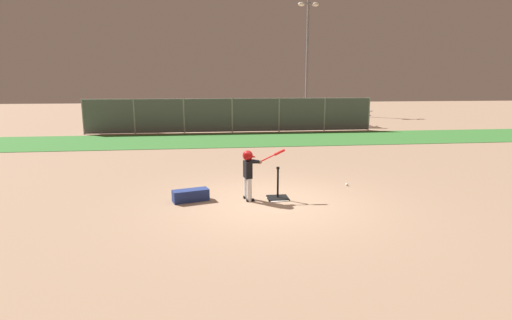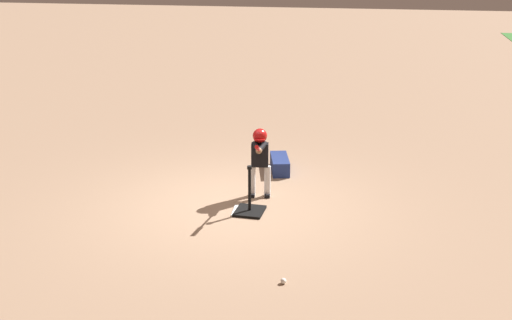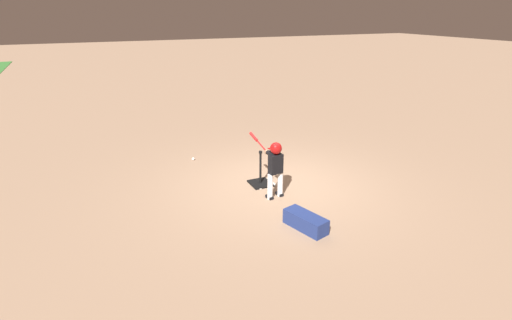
# 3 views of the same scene
# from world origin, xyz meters

# --- Properties ---
(ground_plane) EXTENTS (90.00, 90.00, 0.00)m
(ground_plane) POSITION_xyz_m (0.00, 0.00, 0.00)
(ground_plane) COLOR #93755B
(grass_outfield_strip) EXTENTS (56.00, 4.74, 0.02)m
(grass_outfield_strip) POSITION_xyz_m (0.00, 10.34, 0.01)
(grass_outfield_strip) COLOR #33702D
(grass_outfield_strip) RESTS_ON ground_plane
(backstop_fence) EXTENTS (15.88, 0.08, 1.90)m
(backstop_fence) POSITION_xyz_m (0.00, 13.29, 1.00)
(backstop_fence) COLOR #9E9EA3
(backstop_fence) RESTS_ON ground_plane
(home_plate) EXTENTS (0.49, 0.49, 0.02)m
(home_plate) POSITION_xyz_m (0.20, 0.29, 0.01)
(home_plate) COLOR white
(home_plate) RESTS_ON ground_plane
(batting_tee) EXTENTS (0.50, 0.45, 0.79)m
(batting_tee) POSITION_xyz_m (0.22, 0.35, 0.09)
(batting_tee) COLOR black
(batting_tee) RESTS_ON ground_plane
(batter_child) EXTENTS (1.05, 0.39, 1.20)m
(batter_child) POSITION_xyz_m (-0.48, 0.35, 0.77)
(batter_child) COLOR silver
(batter_child) RESTS_ON ground_plane
(baseball) EXTENTS (0.07, 0.07, 0.07)m
(baseball) POSITION_xyz_m (2.30, 1.32, 0.04)
(baseball) COLOR white
(baseball) RESTS_ON ground_plane
(bleachers_far_left) EXTENTS (3.41, 2.23, 1.21)m
(bleachers_far_left) POSITION_xyz_m (-6.26, 14.99, 0.59)
(bleachers_far_left) COLOR gray
(bleachers_far_left) RESTS_ON ground_plane
(bleachers_far_right) EXTENTS (3.08, 2.11, 1.02)m
(bleachers_far_right) POSITION_xyz_m (0.08, 15.54, 0.50)
(bleachers_far_right) COLOR gray
(bleachers_far_right) RESTS_ON ground_plane
(bleachers_center) EXTENTS (4.07, 2.10, 1.04)m
(bleachers_center) POSITION_xyz_m (6.82, 15.61, 0.50)
(bleachers_center) COLOR gray
(bleachers_center) RESTS_ON ground_plane
(equipment_bag) EXTENTS (0.90, 0.54, 0.28)m
(equipment_bag) POSITION_xyz_m (-1.87, 0.42, 0.14)
(equipment_bag) COLOR navy
(equipment_bag) RESTS_ON ground_plane
(field_light_pole) EXTENTS (1.76, 0.44, 9.40)m
(field_light_pole) POSITION_xyz_m (7.22, 25.22, 6.06)
(field_light_pole) COLOR slate
(field_light_pole) RESTS_ON ground_plane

